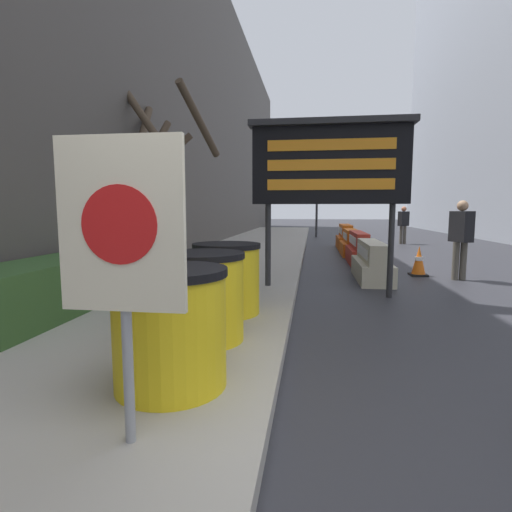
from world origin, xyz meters
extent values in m
plane|color=#2D2D33|center=(0.00, 0.00, 0.00)|extent=(120.00, 120.00, 0.00)
cube|color=#4C4742|center=(-3.87, 9.80, 5.60)|extent=(0.40, 50.40, 11.19)
cube|color=#335628|center=(-3.07, 3.74, 0.49)|extent=(0.90, 5.13, 0.69)
cylinder|color=#4C3D2D|center=(-2.99, 6.86, 1.57)|extent=(0.36, 0.36, 2.85)
cylinder|color=#4C3D2D|center=(-3.25, 6.16, 3.33)|extent=(1.52, 0.72, 1.91)
cylinder|color=#4C3D2D|center=(-3.16, 7.33, 2.82)|extent=(1.06, 0.54, 1.03)
cylinder|color=#4C3D2D|center=(-3.52, 6.73, 3.33)|extent=(0.39, 1.18, 1.17)
cylinder|color=#4C3D2D|center=(-2.21, 6.61, 3.39)|extent=(0.56, 1.67, 1.40)
cylinder|color=#4C3D2D|center=(-3.36, 7.02, 3.01)|extent=(0.47, 0.89, 1.20)
cylinder|color=yellow|center=(-0.79, 0.72, 0.57)|extent=(0.84, 0.84, 0.85)
cylinder|color=black|center=(-0.79, 0.72, 1.02)|extent=(0.87, 0.87, 0.06)
cylinder|color=yellow|center=(-0.85, 1.81, 0.57)|extent=(0.84, 0.84, 0.85)
cylinder|color=black|center=(-0.85, 1.81, 1.02)|extent=(0.87, 0.87, 0.06)
cylinder|color=yellow|center=(-0.83, 2.89, 0.57)|extent=(0.84, 0.84, 0.85)
cylinder|color=black|center=(-0.83, 2.89, 1.02)|extent=(0.87, 0.87, 0.06)
cylinder|color=gray|center=(-0.77, -0.02, 0.78)|extent=(0.06, 0.06, 1.25)
cube|color=beige|center=(-0.77, -0.04, 1.40)|extent=(0.71, 0.04, 0.95)
cylinder|color=red|center=(-0.77, -0.06, 1.40)|extent=(0.43, 0.01, 0.43)
cylinder|color=#28282B|center=(-0.51, 4.84, 0.79)|extent=(0.10, 0.10, 1.58)
cylinder|color=#28282B|center=(1.57, 4.84, 0.79)|extent=(0.10, 0.10, 1.58)
cube|color=black|center=(0.53, 4.84, 2.22)|extent=(2.59, 0.24, 1.28)
cube|color=#28282B|center=(0.53, 4.77, 2.91)|extent=(2.71, 0.34, 0.10)
cube|color=orange|center=(0.53, 4.71, 2.54)|extent=(2.07, 0.02, 0.18)
cube|color=orange|center=(0.53, 4.71, 2.22)|extent=(2.07, 0.02, 0.18)
cube|color=orange|center=(0.53, 4.71, 1.90)|extent=(2.07, 0.02, 0.18)
cube|color=beige|center=(1.52, 6.57, 0.20)|extent=(0.65, 2.11, 0.40)
cube|color=beige|center=(1.52, 6.57, 0.61)|extent=(0.39, 2.11, 0.40)
cube|color=white|center=(1.31, 6.57, 0.61)|extent=(0.02, 1.68, 0.20)
cube|color=red|center=(1.52, 9.07, 0.22)|extent=(0.53, 2.14, 0.44)
cube|color=red|center=(1.52, 9.07, 0.65)|extent=(0.32, 2.14, 0.44)
cube|color=white|center=(1.35, 9.07, 0.65)|extent=(0.02, 1.72, 0.22)
cube|color=orange|center=(1.52, 11.19, 0.21)|extent=(0.64, 1.75, 0.42)
cube|color=orange|center=(1.52, 11.19, 0.63)|extent=(0.38, 1.75, 0.42)
cube|color=white|center=(1.31, 11.19, 0.63)|extent=(0.02, 1.40, 0.21)
cube|color=orange|center=(1.52, 13.47, 0.23)|extent=(0.62, 2.02, 0.46)
cube|color=orange|center=(1.52, 13.47, 0.68)|extent=(0.37, 2.02, 0.46)
cube|color=white|center=(1.32, 13.47, 0.68)|extent=(0.02, 1.62, 0.23)
cube|color=black|center=(2.64, 7.25, 0.02)|extent=(0.38, 0.38, 0.04)
cone|color=orange|center=(2.64, 7.25, 0.35)|extent=(0.30, 0.30, 0.63)
cylinder|color=white|center=(2.64, 7.25, 0.39)|extent=(0.17, 0.17, 0.09)
cylinder|color=#2D2D30|center=(0.48, 19.87, 2.13)|extent=(0.12, 0.12, 4.25)
cube|color=black|center=(0.48, 19.71, 3.83)|extent=(0.28, 0.28, 0.84)
sphere|color=#360605|center=(0.48, 19.56, 4.11)|extent=(0.15, 0.15, 0.15)
sphere|color=gold|center=(0.48, 19.56, 3.83)|extent=(0.15, 0.15, 0.15)
sphere|color=black|center=(0.48, 19.56, 3.55)|extent=(0.15, 0.15, 0.15)
cylinder|color=#514C42|center=(4.06, 15.84, 0.39)|extent=(0.13, 0.13, 0.78)
cylinder|color=#514C42|center=(4.21, 15.84, 0.39)|extent=(0.13, 0.13, 0.78)
cube|color=black|center=(4.13, 15.84, 1.09)|extent=(0.49, 0.45, 0.62)
sphere|color=#BF6E4B|center=(4.13, 15.84, 1.51)|extent=(0.21, 0.21, 0.21)
cylinder|color=#514C42|center=(3.26, 6.78, 0.40)|extent=(0.13, 0.13, 0.81)
cylinder|color=#514C42|center=(3.41, 6.78, 0.40)|extent=(0.13, 0.13, 0.81)
cube|color=black|center=(3.34, 6.78, 1.13)|extent=(0.42, 0.51, 0.64)
sphere|color=tan|center=(3.34, 6.78, 1.56)|extent=(0.22, 0.22, 0.22)
camera|label=1|loc=(0.25, -2.07, 1.48)|focal=28.00mm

